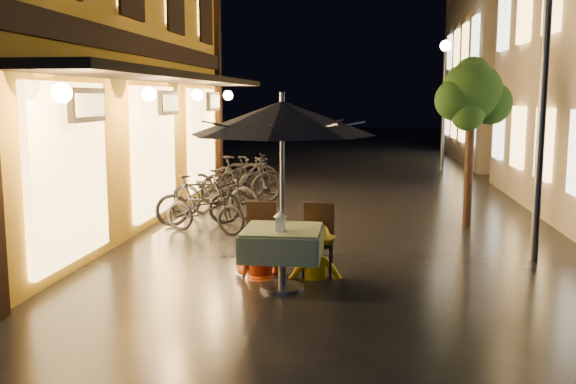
# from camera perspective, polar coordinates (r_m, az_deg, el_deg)

# --- Properties ---
(ground) EXTENTS (90.00, 90.00, 0.00)m
(ground) POSITION_cam_1_polar(r_m,az_deg,el_deg) (8.00, 3.05, -9.05)
(ground) COLOR black
(ground) RESTS_ON ground
(west_building) EXTENTS (5.90, 11.40, 7.40)m
(west_building) POSITION_cam_1_polar(r_m,az_deg,el_deg) (13.25, -21.75, 13.51)
(west_building) COLOR gold
(west_building) RESTS_ON ground
(east_building_far) EXTENTS (7.30, 10.30, 7.30)m
(east_building_far) POSITION_cam_1_polar(r_m,az_deg,el_deg) (26.58, 22.60, 10.50)
(east_building_far) COLOR #B9A695
(east_building_far) RESTS_ON ground
(street_tree) EXTENTS (1.43, 1.20, 3.15)m
(street_tree) POSITION_cam_1_polar(r_m,az_deg,el_deg) (12.28, 16.08, 8.19)
(street_tree) COLOR black
(street_tree) RESTS_ON ground
(streetlamp_near) EXTENTS (0.36, 0.36, 4.23)m
(streetlamp_near) POSITION_cam_1_polar(r_m,az_deg,el_deg) (9.95, 21.88, 10.80)
(streetlamp_near) COLOR #59595E
(streetlamp_near) RESTS_ON ground
(streetlamp_far) EXTENTS (0.36, 0.36, 4.23)m
(streetlamp_far) POSITION_cam_1_polar(r_m,az_deg,el_deg) (21.77, 13.74, 9.54)
(streetlamp_far) COLOR #59595E
(streetlamp_far) RESTS_ON ground
(cafe_table) EXTENTS (0.99, 0.99, 0.78)m
(cafe_table) POSITION_cam_1_polar(r_m,az_deg,el_deg) (8.06, -0.52, -4.59)
(cafe_table) COLOR #59595E
(cafe_table) RESTS_ON ground
(patio_umbrella) EXTENTS (2.30, 2.30, 2.46)m
(patio_umbrella) POSITION_cam_1_polar(r_m,az_deg,el_deg) (7.86, -0.53, 6.58)
(patio_umbrella) COLOR #59595E
(patio_umbrella) RESTS_ON ground
(cafe_chair_left) EXTENTS (0.42, 0.42, 0.97)m
(cafe_chair_left) POSITION_cam_1_polar(r_m,az_deg,el_deg) (8.84, -2.47, -3.75)
(cafe_chair_left) COLOR black
(cafe_chair_left) RESTS_ON ground
(cafe_chair_right) EXTENTS (0.42, 0.42, 0.97)m
(cafe_chair_right) POSITION_cam_1_polar(r_m,az_deg,el_deg) (8.74, 2.72, -3.89)
(cafe_chair_right) COLOR black
(cafe_chair_right) RESTS_ON ground
(table_lantern) EXTENTS (0.16, 0.16, 0.25)m
(table_lantern) POSITION_cam_1_polar(r_m,az_deg,el_deg) (7.81, -0.70, -2.52)
(table_lantern) COLOR white
(table_lantern) RESTS_ON cafe_table
(person_orange) EXTENTS (0.84, 0.73, 1.48)m
(person_orange) POSITION_cam_1_polar(r_m,az_deg,el_deg) (8.59, -2.62, -2.73)
(person_orange) COLOR #D94E15
(person_orange) RESTS_ON ground
(person_yellow) EXTENTS (0.99, 0.65, 1.43)m
(person_yellow) POSITION_cam_1_polar(r_m,az_deg,el_deg) (8.54, 2.44, -2.97)
(person_yellow) COLOR #FFBA00
(person_yellow) RESTS_ON ground
(bicycle_0) EXTENTS (1.68, 0.98, 0.83)m
(bicycle_0) POSITION_cam_1_polar(r_m,az_deg,el_deg) (11.50, -7.36, -1.58)
(bicycle_0) COLOR black
(bicycle_0) RESTS_ON ground
(bicycle_1) EXTENTS (1.66, 1.01, 0.97)m
(bicycle_1) POSITION_cam_1_polar(r_m,az_deg,el_deg) (12.17, -7.97, -0.73)
(bicycle_1) COLOR black
(bicycle_1) RESTS_ON ground
(bicycle_2) EXTENTS (2.00, 0.97, 1.01)m
(bicycle_2) POSITION_cam_1_polar(r_m,az_deg,el_deg) (12.96, -6.50, -0.05)
(bicycle_2) COLOR black
(bicycle_2) RESTS_ON ground
(bicycle_3) EXTENTS (1.91, 1.11, 1.11)m
(bicycle_3) POSITION_cam_1_polar(r_m,az_deg,el_deg) (14.45, -4.17, 1.06)
(bicycle_3) COLOR black
(bicycle_3) RESTS_ON ground
(bicycle_4) EXTENTS (1.99, 1.21, 0.99)m
(bicycle_4) POSITION_cam_1_polar(r_m,az_deg,el_deg) (15.23, -5.54, 1.19)
(bicycle_4) COLOR black
(bicycle_4) RESTS_ON ground
(bicycle_5) EXTENTS (1.61, 0.50, 0.96)m
(bicycle_5) POSITION_cam_1_polar(r_m,az_deg,el_deg) (15.92, -3.23, 1.47)
(bicycle_5) COLOR black
(bicycle_5) RESTS_ON ground
(bicycle_6) EXTENTS (1.83, 1.23, 0.91)m
(bicycle_6) POSITION_cam_1_polar(r_m,az_deg,el_deg) (17.13, -3.82, 1.88)
(bicycle_6) COLOR black
(bicycle_6) RESTS_ON ground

